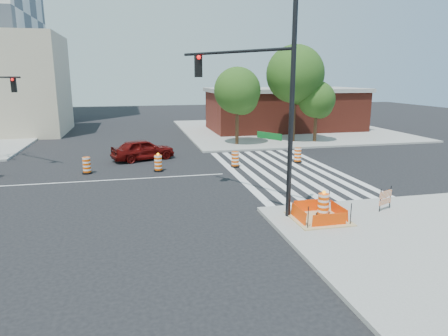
{
  "coord_description": "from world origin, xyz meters",
  "views": [
    {
      "loc": [
        1.76,
        -23.18,
        5.87
      ],
      "look_at": [
        6.09,
        -4.34,
        1.4
      ],
      "focal_mm": 32.0,
      "sensor_mm": 36.0,
      "label": 1
    }
  ],
  "objects": [
    {
      "name": "tree_north_e",
      "position": [
        17.64,
        9.49,
        3.67
      ],
      "size": [
        3.24,
        3.22,
        5.48
      ],
      "color": "#382314",
      "rests_on": "ground"
    },
    {
      "name": "tree_north_c",
      "position": [
        10.48,
        9.63,
        4.45
      ],
      "size": [
        3.9,
        3.9,
        6.63
      ],
      "color": "#382314",
      "rests_on": "ground"
    },
    {
      "name": "excavation_pit",
      "position": [
        9.0,
        -9.0,
        0.22
      ],
      "size": [
        2.2,
        2.2,
        0.9
      ],
      "color": "tan",
      "rests_on": "ground"
    },
    {
      "name": "sidewalk_ne",
      "position": [
        18.0,
        18.0,
        0.07
      ],
      "size": [
        22.0,
        22.0,
        0.15
      ],
      "primitive_type": "cube",
      "color": "gray",
      "rests_on": "ground"
    },
    {
      "name": "ground",
      "position": [
        0.0,
        0.0,
        0.0
      ],
      "size": [
        120.0,
        120.0,
        0.0
      ],
      "primitive_type": "plane",
      "color": "black",
      "rests_on": "ground"
    },
    {
      "name": "lane_centerline",
      "position": [
        0.0,
        0.0,
        0.01
      ],
      "size": [
        14.0,
        0.12,
        0.01
      ],
      "primitive_type": "cube",
      "color": "silver",
      "rests_on": "ground"
    },
    {
      "name": "median_drum_5",
      "position": [
        12.82,
        2.09,
        0.48
      ],
      "size": [
        0.6,
        0.6,
        1.02
      ],
      "color": "black",
      "rests_on": "ground"
    },
    {
      "name": "red_coupe",
      "position": [
        2.4,
        5.43,
        0.76
      ],
      "size": [
        4.78,
        3.19,
        1.51
      ],
      "primitive_type": "imported",
      "rotation": [
        0.0,
        0.0,
        1.92
      ],
      "color": "#520807",
      "rests_on": "ground"
    },
    {
      "name": "pit_drum",
      "position": [
        9.32,
        -8.72,
        0.61
      ],
      "size": [
        0.57,
        0.57,
        1.11
      ],
      "color": "black",
      "rests_on": "ground"
    },
    {
      "name": "signal_pole_se",
      "position": [
        6.95,
        -6.8,
        5.32
      ],
      "size": [
        3.59,
        5.68,
        8.7
      ],
      "rotation": [
        0.0,
        0.0,
        2.13
      ],
      "color": "black",
      "rests_on": "ground"
    },
    {
      "name": "tree_north_d",
      "position": [
        15.8,
        10.11,
        5.74
      ],
      "size": [
        5.02,
        5.02,
        8.54
      ],
      "color": "#382314",
      "rests_on": "ground"
    },
    {
      "name": "barricade",
      "position": [
        12.31,
        -8.6,
        0.72
      ],
      "size": [
        0.82,
        0.4,
        1.03
      ],
      "rotation": [
        0.0,
        0.0,
        0.43
      ],
      "color": "#EC4F04",
      "rests_on": "ground"
    },
    {
      "name": "median_drum_3",
      "position": [
        3.22,
        1.6,
        0.49
      ],
      "size": [
        0.6,
        0.6,
        1.18
      ],
      "color": "black",
      "rests_on": "ground"
    },
    {
      "name": "median_drum_4",
      "position": [
        8.24,
        1.7,
        0.48
      ],
      "size": [
        0.6,
        0.6,
        1.02
      ],
      "color": "black",
      "rests_on": "ground"
    },
    {
      "name": "crosswalk_east",
      "position": [
        10.95,
        0.0,
        0.01
      ],
      "size": [
        6.75,
        13.5,
        0.01
      ],
      "color": "silver",
      "rests_on": "ground"
    },
    {
      "name": "brick_storefront",
      "position": [
        18.0,
        18.0,
        2.32
      ],
      "size": [
        16.5,
        8.5,
        4.6
      ],
      "color": "maroon",
      "rests_on": "ground"
    },
    {
      "name": "median_drum_2",
      "position": [
        -1.11,
        1.96,
        0.48
      ],
      "size": [
        0.6,
        0.6,
        1.02
      ],
      "color": "black",
      "rests_on": "ground"
    }
  ]
}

